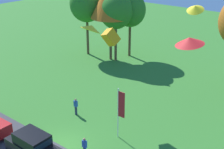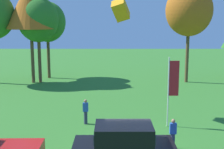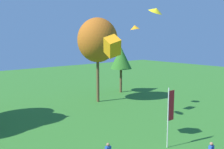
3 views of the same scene
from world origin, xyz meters
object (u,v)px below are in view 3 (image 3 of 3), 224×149
Objects in this scene: tree_lone_near at (121,58)px; kite_box_topmost at (112,46)px; tree_right_of_center at (98,40)px; kite_delta_high_right at (135,27)px; kite_delta_trailing_tail at (156,10)px; flag_banner at (170,110)px.

kite_box_topmost is (-14.16, -14.58, 2.46)m from tree_lone_near.
tree_lone_near is 5.23× the size of kite_box_topmost.
kite_box_topmost is at bearing -122.99° from tree_right_of_center.
tree_right_of_center reaches higher than kite_delta_high_right.
kite_box_topmost is at bearing -144.21° from kite_delta_high_right.
kite_box_topmost is at bearing -165.42° from kite_delta_trailing_tail.
flag_banner is 3.51× the size of kite_box_topmost.
kite_delta_high_right is 0.78× the size of kite_box_topmost.
kite_delta_trailing_tail reaches higher than flag_banner.
tree_right_of_center reaches higher than tree_lone_near.
kite_box_topmost is (-6.87, -1.79, -3.17)m from kite_delta_trailing_tail.
tree_lone_near reaches higher than flag_banner.
flag_banner is 12.28m from kite_delta_high_right.
tree_lone_near is at bearing 56.25° from kite_delta_high_right.
tree_lone_near is 5.16× the size of kite_delta_trailing_tail.
flag_banner is (-10.86, -17.44, -2.29)m from tree_lone_near.
flag_banner is 3.46× the size of kite_delta_trailing_tail.
flag_banner is 4.47× the size of kite_delta_high_right.
kite_delta_high_right is at bearing -83.29° from tree_right_of_center.
kite_delta_trailing_tail is 4.86m from kite_delta_high_right.
kite_delta_high_right is (-5.64, -8.44, 4.23)m from tree_lone_near.
flag_banner is at bearing -106.88° from tree_right_of_center.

